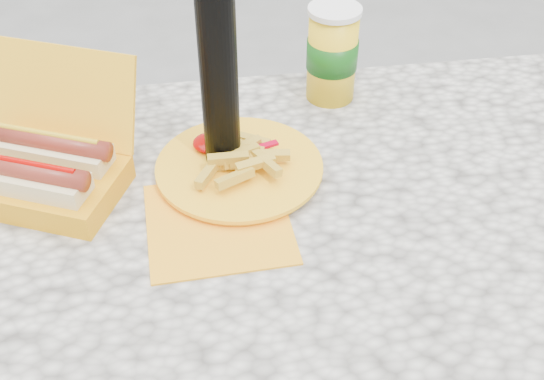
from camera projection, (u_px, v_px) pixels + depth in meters
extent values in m
cube|color=beige|center=(237.00, 258.00, 0.87)|extent=(1.20, 0.80, 0.05)
cylinder|color=black|center=(469.00, 255.00, 1.40)|extent=(0.07, 0.07, 0.70)
cube|color=yellow|center=(42.00, 183.00, 0.92)|extent=(0.25, 0.21, 0.04)
cube|color=yellow|center=(64.00, 95.00, 0.93)|extent=(0.21, 0.14, 0.13)
cube|color=beige|center=(25.00, 185.00, 0.88)|extent=(0.18, 0.11, 0.04)
cylinder|color=maroon|center=(21.00, 169.00, 0.86)|extent=(0.18, 0.10, 0.03)
cylinder|color=#A20300|center=(18.00, 162.00, 0.85)|extent=(0.15, 0.07, 0.01)
cube|color=beige|center=(50.00, 157.00, 0.93)|extent=(0.18, 0.11, 0.04)
cylinder|color=maroon|center=(46.00, 141.00, 0.91)|extent=(0.18, 0.10, 0.03)
cylinder|color=gold|center=(44.00, 133.00, 0.90)|extent=(0.15, 0.07, 0.01)
cube|color=orange|center=(218.00, 223.00, 0.88)|extent=(0.19, 0.19, 0.00)
cylinder|color=yellow|center=(239.00, 169.00, 0.96)|extent=(0.22, 0.22, 0.01)
cylinder|color=yellow|center=(239.00, 166.00, 0.95)|extent=(0.23, 0.23, 0.01)
cube|color=gold|center=(240.00, 158.00, 0.94)|extent=(0.06, 0.04, 0.01)
cube|color=gold|center=(241.00, 154.00, 0.94)|extent=(0.06, 0.03, 0.01)
cube|color=gold|center=(244.00, 149.00, 0.95)|extent=(0.05, 0.04, 0.01)
cube|color=gold|center=(239.00, 149.00, 0.97)|extent=(0.03, 0.06, 0.01)
cube|color=gold|center=(255.00, 164.00, 0.92)|extent=(0.06, 0.03, 0.01)
cube|color=gold|center=(244.00, 149.00, 0.95)|extent=(0.05, 0.05, 0.01)
cube|color=gold|center=(208.00, 173.00, 0.92)|extent=(0.04, 0.05, 0.01)
cube|color=gold|center=(235.00, 178.00, 0.90)|extent=(0.06, 0.04, 0.01)
cube|color=gold|center=(252.00, 152.00, 0.96)|extent=(0.04, 0.06, 0.01)
cube|color=gold|center=(247.00, 148.00, 0.96)|extent=(0.05, 0.05, 0.01)
cube|color=gold|center=(228.00, 158.00, 0.92)|extent=(0.06, 0.01, 0.01)
cube|color=gold|center=(236.00, 163.00, 0.94)|extent=(0.06, 0.01, 0.01)
cube|color=gold|center=(270.00, 155.00, 0.94)|extent=(0.06, 0.02, 0.01)
cube|color=gold|center=(267.00, 164.00, 0.92)|extent=(0.04, 0.06, 0.01)
cube|color=gold|center=(250.00, 161.00, 0.94)|extent=(0.06, 0.02, 0.01)
cube|color=gold|center=(234.00, 149.00, 0.95)|extent=(0.06, 0.02, 0.01)
cube|color=gold|center=(244.00, 150.00, 0.95)|extent=(0.06, 0.03, 0.01)
cube|color=gold|center=(251.00, 140.00, 0.98)|extent=(0.05, 0.04, 0.01)
ellipsoid|color=#A20300|center=(210.00, 143.00, 0.98)|extent=(0.05, 0.05, 0.01)
cube|color=#B3001E|center=(246.00, 151.00, 0.95)|extent=(0.10, 0.04, 0.00)
cylinder|color=yellow|center=(332.00, 56.00, 1.07)|extent=(0.08, 0.08, 0.15)
cylinder|color=#115111|center=(332.00, 54.00, 1.07)|extent=(0.08, 0.08, 0.05)
cylinder|color=white|center=(335.00, 10.00, 1.02)|extent=(0.08, 0.08, 0.01)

